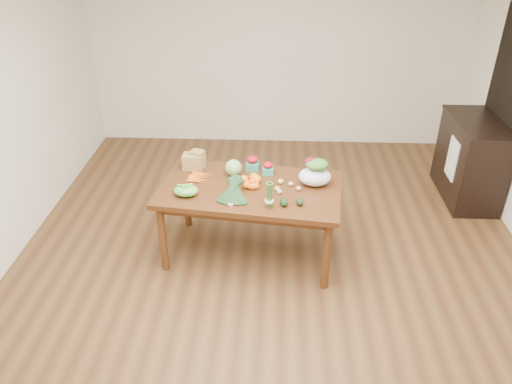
{
  "coord_description": "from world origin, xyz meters",
  "views": [
    {
      "loc": [
        0.02,
        -3.63,
        3.03
      ],
      "look_at": [
        -0.15,
        0.0,
        0.89
      ],
      "focal_mm": 35.0,
      "sensor_mm": 36.0,
      "label": 1
    }
  ],
  "objects_px": {
    "mandarin_cluster": "(252,183)",
    "kale_bunch": "(233,192)",
    "dining_table": "(250,221)",
    "salad_bag": "(315,173)",
    "paper_bag": "(193,160)",
    "asparagus_bundle": "(269,195)",
    "cabinet": "(470,160)",
    "cabbage": "(233,168)"
  },
  "relations": [
    {
      "from": "mandarin_cluster",
      "to": "kale_bunch",
      "type": "relative_size",
      "value": 0.45
    },
    {
      "from": "dining_table",
      "to": "mandarin_cluster",
      "type": "relative_size",
      "value": 9.17
    },
    {
      "from": "salad_bag",
      "to": "paper_bag",
      "type": "bearing_deg",
      "value": 166.85
    },
    {
      "from": "asparagus_bundle",
      "to": "paper_bag",
      "type": "bearing_deg",
      "value": 145.14
    },
    {
      "from": "kale_bunch",
      "to": "paper_bag",
      "type": "bearing_deg",
      "value": 134.3
    },
    {
      "from": "cabinet",
      "to": "mandarin_cluster",
      "type": "bearing_deg",
      "value": -153.15
    },
    {
      "from": "cabinet",
      "to": "paper_bag",
      "type": "height_order",
      "value": "cabinet"
    },
    {
      "from": "kale_bunch",
      "to": "mandarin_cluster",
      "type": "bearing_deg",
      "value": 61.53
    },
    {
      "from": "dining_table",
      "to": "kale_bunch",
      "type": "bearing_deg",
      "value": -114.02
    },
    {
      "from": "paper_bag",
      "to": "asparagus_bundle",
      "type": "distance_m",
      "value": 1.02
    },
    {
      "from": "mandarin_cluster",
      "to": "salad_bag",
      "type": "relative_size",
      "value": 0.6
    },
    {
      "from": "paper_bag",
      "to": "salad_bag",
      "type": "height_order",
      "value": "salad_bag"
    },
    {
      "from": "paper_bag",
      "to": "kale_bunch",
      "type": "height_order",
      "value": "paper_bag"
    },
    {
      "from": "kale_bunch",
      "to": "asparagus_bundle",
      "type": "bearing_deg",
      "value": -11.02
    },
    {
      "from": "cabinet",
      "to": "kale_bunch",
      "type": "height_order",
      "value": "cabinet"
    },
    {
      "from": "cabbage",
      "to": "asparagus_bundle",
      "type": "distance_m",
      "value": 0.66
    },
    {
      "from": "cabinet",
      "to": "cabbage",
      "type": "bearing_deg",
      "value": -159.15
    },
    {
      "from": "cabbage",
      "to": "kale_bunch",
      "type": "relative_size",
      "value": 0.4
    },
    {
      "from": "dining_table",
      "to": "mandarin_cluster",
      "type": "bearing_deg",
      "value": -3.94
    },
    {
      "from": "paper_bag",
      "to": "cabbage",
      "type": "height_order",
      "value": "paper_bag"
    },
    {
      "from": "cabbage",
      "to": "dining_table",
      "type": "bearing_deg",
      "value": -52.89
    },
    {
      "from": "cabbage",
      "to": "salad_bag",
      "type": "relative_size",
      "value": 0.53
    },
    {
      "from": "asparagus_bundle",
      "to": "salad_bag",
      "type": "height_order",
      "value": "asparagus_bundle"
    },
    {
      "from": "paper_bag",
      "to": "dining_table",
      "type": "bearing_deg",
      "value": -31.27
    },
    {
      "from": "cabinet",
      "to": "kale_bunch",
      "type": "relative_size",
      "value": 2.55
    },
    {
      "from": "dining_table",
      "to": "paper_bag",
      "type": "relative_size",
      "value": 6.53
    },
    {
      "from": "dining_table",
      "to": "paper_bag",
      "type": "xyz_separation_m",
      "value": [
        -0.58,
        0.35,
        0.46
      ]
    },
    {
      "from": "dining_table",
      "to": "asparagus_bundle",
      "type": "height_order",
      "value": "asparagus_bundle"
    },
    {
      "from": "dining_table",
      "to": "cabinet",
      "type": "relative_size",
      "value": 1.62
    },
    {
      "from": "cabinet",
      "to": "mandarin_cluster",
      "type": "distance_m",
      "value": 2.73
    },
    {
      "from": "cabbage",
      "to": "mandarin_cluster",
      "type": "height_order",
      "value": "cabbage"
    },
    {
      "from": "cabinet",
      "to": "mandarin_cluster",
      "type": "height_order",
      "value": "cabinet"
    },
    {
      "from": "dining_table",
      "to": "salad_bag",
      "type": "relative_size",
      "value": 5.48
    },
    {
      "from": "cabinet",
      "to": "cabbage",
      "type": "xyz_separation_m",
      "value": [
        -2.61,
        -0.99,
        0.36
      ]
    },
    {
      "from": "cabinet",
      "to": "asparagus_bundle",
      "type": "height_order",
      "value": "asparagus_bundle"
    },
    {
      "from": "mandarin_cluster",
      "to": "salad_bag",
      "type": "xyz_separation_m",
      "value": [
        0.57,
        0.08,
        0.07
      ]
    },
    {
      "from": "salad_bag",
      "to": "cabbage",
      "type": "bearing_deg",
      "value": 169.04
    },
    {
      "from": "cabbage",
      "to": "kale_bunch",
      "type": "xyz_separation_m",
      "value": [
        0.03,
        -0.45,
        0.0
      ]
    },
    {
      "from": "mandarin_cluster",
      "to": "kale_bunch",
      "type": "xyz_separation_m",
      "value": [
        -0.16,
        -0.22,
        0.03
      ]
    },
    {
      "from": "paper_bag",
      "to": "kale_bunch",
      "type": "distance_m",
      "value": 0.73
    },
    {
      "from": "mandarin_cluster",
      "to": "salad_bag",
      "type": "height_order",
      "value": "salad_bag"
    },
    {
      "from": "kale_bunch",
      "to": "dining_table",
      "type": "bearing_deg",
      "value": 65.98
    }
  ]
}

